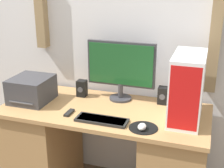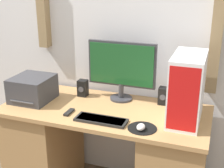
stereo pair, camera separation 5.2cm
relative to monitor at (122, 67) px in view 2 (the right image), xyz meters
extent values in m
cube|color=silver|center=(-0.06, 0.17, 0.30)|extent=(6.40, 0.05, 2.70)
cube|color=olive|center=(0.66, 0.11, 0.20)|extent=(0.08, 0.08, 0.70)
cube|color=olive|center=(-0.73, 0.11, 0.40)|extent=(0.08, 0.08, 0.63)
cube|color=tan|center=(-0.06, -0.22, -0.28)|extent=(1.53, 0.67, 0.03)
cube|color=#A4794B|center=(-0.60, -0.22, -0.67)|extent=(0.43, 0.62, 0.76)
cylinder|color=#333338|center=(0.00, 0.00, -0.26)|extent=(0.18, 0.18, 0.02)
cylinder|color=#333338|center=(0.00, 0.00, -0.19)|extent=(0.04, 0.04, 0.11)
cube|color=#333338|center=(0.00, 0.01, 0.02)|extent=(0.54, 0.03, 0.35)
cube|color=#194C23|center=(0.00, -0.01, 0.02)|extent=(0.51, 0.01, 0.32)
cube|color=black|center=(-0.01, -0.42, -0.26)|extent=(0.36, 0.13, 0.02)
cube|color=#424242|center=(-0.01, -0.42, -0.25)|extent=(0.33, 0.11, 0.01)
cylinder|color=black|center=(0.28, -0.43, -0.26)|extent=(0.19, 0.19, 0.00)
ellipsoid|color=silver|center=(0.28, -0.45, -0.24)|extent=(0.05, 0.08, 0.04)
cube|color=white|center=(0.52, -0.20, -0.04)|extent=(0.20, 0.42, 0.46)
cube|color=red|center=(0.52, -0.41, -0.04)|extent=(0.18, 0.01, 0.41)
cube|color=#38383D|center=(-0.65, -0.25, -0.17)|extent=(0.29, 0.31, 0.19)
cube|color=#515156|center=(-0.65, -0.34, -0.22)|extent=(0.20, 0.14, 0.01)
cube|color=black|center=(-0.32, -0.04, -0.20)|extent=(0.07, 0.07, 0.13)
cylinder|color=#47474C|center=(-0.32, -0.08, -0.20)|extent=(0.04, 0.00, 0.04)
cube|color=black|center=(0.33, 0.01, -0.20)|extent=(0.07, 0.07, 0.13)
cylinder|color=#47474C|center=(0.33, -0.02, -0.20)|extent=(0.04, 0.00, 0.04)
cube|color=black|center=(-0.27, -0.38, -0.26)|extent=(0.04, 0.11, 0.02)
camera|label=1|loc=(0.66, -2.20, 0.69)|focal=50.00mm
camera|label=2|loc=(0.71, -2.19, 0.69)|focal=50.00mm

